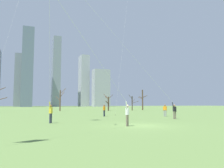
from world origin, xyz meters
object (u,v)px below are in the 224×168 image
(bystander_strolling_midfield, at_px, (165,110))
(bare_tree_right_of_center, at_px, (108,102))
(bare_tree_far_right_edge, at_px, (132,103))
(distant_kite_high_overhead_purple, at_px, (17,6))
(bystander_far_off_by_trees, at_px, (104,110))
(kite_flyer_midfield_right_red, at_px, (150,81))
(kite_flyer_foreground_left_teal, at_px, (50,81))
(bare_tree_leftmost, at_px, (60,100))
(kite_flyer_midfield_center_yellow, at_px, (89,56))
(bare_tree_rightmost, at_px, (143,100))

(bystander_strolling_midfield, bearing_deg, bare_tree_right_of_center, 85.80)
(bare_tree_far_right_edge, bearing_deg, distant_kite_high_overhead_purple, -142.41)
(bystander_far_off_by_trees, relative_size, bare_tree_far_right_edge, 0.39)
(kite_flyer_midfield_right_red, height_order, bare_tree_far_right_edge, kite_flyer_midfield_right_red)
(kite_flyer_foreground_left_teal, height_order, bystander_strolling_midfield, kite_flyer_foreground_left_teal)
(kite_flyer_foreground_left_teal, distance_m, bare_tree_leftmost, 36.84)
(kite_flyer_foreground_left_teal, relative_size, bare_tree_far_right_edge, 3.52)
(bystander_strolling_midfield, bearing_deg, bare_tree_far_right_edge, 71.98)
(kite_flyer_foreground_left_teal, distance_m, kite_flyer_midfield_center_yellow, 6.08)
(kite_flyer_midfield_center_yellow, height_order, bare_tree_rightmost, kite_flyer_midfield_center_yellow)
(bare_tree_right_of_center, height_order, bare_tree_leftmost, bare_tree_leftmost)
(bare_tree_rightmost, distance_m, bare_tree_far_right_edge, 5.43)
(kite_flyer_midfield_center_yellow, distance_m, bystander_strolling_midfield, 19.37)
(distant_kite_high_overhead_purple, xyz_separation_m, bare_tree_far_right_edge, (28.40, 21.87, -13.00))
(bare_tree_right_of_center, bearing_deg, kite_flyer_midfield_center_yellow, -112.07)
(kite_flyer_midfield_center_yellow, xyz_separation_m, bare_tree_rightmost, (28.05, 43.44, -1.71))
(bare_tree_rightmost, bearing_deg, distant_kite_high_overhead_purple, -143.35)
(bystander_far_off_by_trees, relative_size, bare_tree_right_of_center, 0.37)
(kite_flyer_foreground_left_teal, distance_m, bystander_far_off_by_trees, 13.08)
(bystander_strolling_midfield, distance_m, bare_tree_rightmost, 33.90)
(bystander_strolling_midfield, relative_size, bare_tree_right_of_center, 0.37)
(bare_tree_rightmost, bearing_deg, kite_flyer_midfield_right_red, -118.10)
(kite_flyer_foreground_left_teal, xyz_separation_m, bystander_strolling_midfield, (15.97, 6.81, -2.72))
(bare_tree_leftmost, bearing_deg, kite_flyer_foreground_left_teal, -99.80)
(kite_flyer_foreground_left_teal, height_order, bare_tree_right_of_center, kite_flyer_foreground_left_teal)
(kite_flyer_midfield_right_red, height_order, distant_kite_high_overhead_purple, distant_kite_high_overhead_purple)
(bare_tree_leftmost, bearing_deg, distant_kite_high_overhead_purple, -112.38)
(bare_tree_right_of_center, xyz_separation_m, bare_tree_rightmost, (11.77, 3.29, 0.89))
(bare_tree_leftmost, bearing_deg, bare_tree_far_right_edge, -3.93)
(kite_flyer_midfield_center_yellow, xyz_separation_m, bare_tree_leftmost, (4.56, 42.03, -1.92))
(kite_flyer_midfield_center_yellow, bearing_deg, kite_flyer_midfield_right_red, 39.77)
(kite_flyer_midfield_right_red, distance_m, bare_tree_leftmost, 35.04)
(kite_flyer_midfield_center_yellow, bearing_deg, bare_tree_rightmost, 57.15)
(kite_flyer_foreground_left_teal, height_order, bare_tree_far_right_edge, kite_flyer_foreground_left_teal)
(bystander_far_off_by_trees, bearing_deg, kite_flyer_midfield_right_red, -74.99)
(kite_flyer_midfield_right_red, relative_size, bare_tree_leftmost, 3.00)
(bare_tree_right_of_center, bearing_deg, kite_flyer_foreground_left_teal, -117.60)
(bystander_strolling_midfield, distance_m, bare_tree_leftmost, 31.10)
(distant_kite_high_overhead_purple, distance_m, bare_tree_far_right_edge, 38.13)
(kite_flyer_foreground_left_teal, bearing_deg, bare_tree_right_of_center, 62.40)
(bare_tree_right_of_center, bearing_deg, bystander_strolling_midfield, -94.20)
(bare_tree_far_right_edge, bearing_deg, bystander_strolling_midfield, -108.02)
(bystander_strolling_midfield, relative_size, bare_tree_rightmost, 0.28)
(distant_kite_high_overhead_purple, height_order, bare_tree_far_right_edge, distant_kite_high_overhead_purple)
(distant_kite_high_overhead_purple, bearing_deg, kite_flyer_midfield_center_yellow, -75.22)
(kite_flyer_midfield_center_yellow, xyz_separation_m, kite_flyer_midfield_right_red, (8.74, 7.27, -0.52))
(kite_flyer_midfield_center_yellow, height_order, bare_tree_leftmost, kite_flyer_midfield_center_yellow)
(bystander_strolling_midfield, relative_size, bystander_far_off_by_trees, 1.00)
(kite_flyer_midfield_right_red, bearing_deg, kite_flyer_midfield_center_yellow, -140.23)
(bare_tree_leftmost, bearing_deg, kite_flyer_midfield_center_yellow, -96.19)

